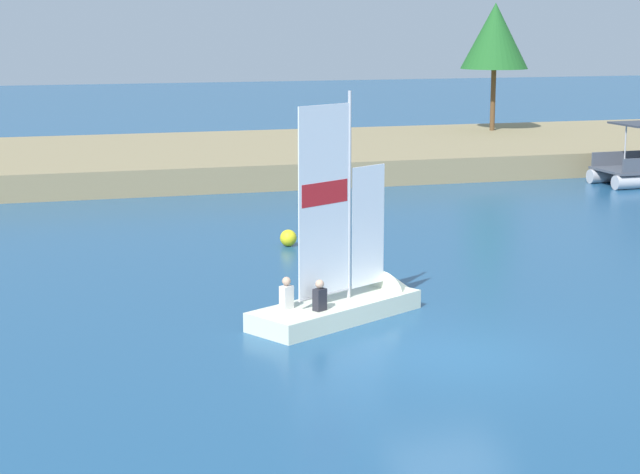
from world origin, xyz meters
TOP-DOWN VIEW (x-y plane):
  - ground_plane at (0.00, 0.00)m, footprint 200.00×200.00m
  - shore_bank at (0.00, 29.58)m, footprint 80.00×14.09m
  - shoreline_tree_centre at (16.30, 32.99)m, footprint 3.54×3.54m
  - sailboat at (-0.74, 3.82)m, footprint 5.06×3.66m
  - channel_buoy at (-0.40, 11.87)m, footprint 0.52×0.52m

SIDE VIEW (x-z plane):
  - ground_plane at x=0.00m, z-range 0.00..0.00m
  - channel_buoy at x=-0.40m, z-range 0.00..0.52m
  - sailboat at x=-0.74m, z-range -2.48..3.28m
  - shore_bank at x=0.00m, z-range 0.00..1.08m
  - shoreline_tree_centre at x=16.30m, z-range 2.69..9.36m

